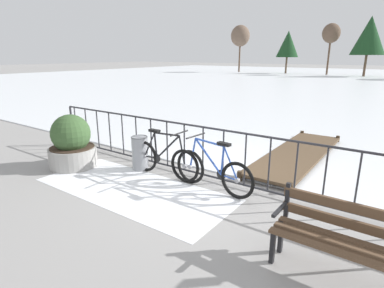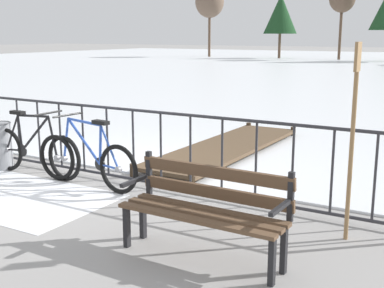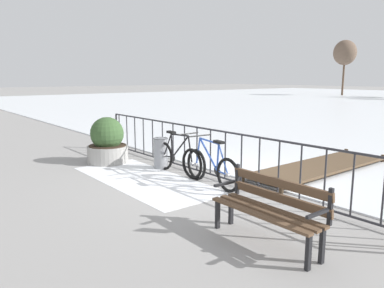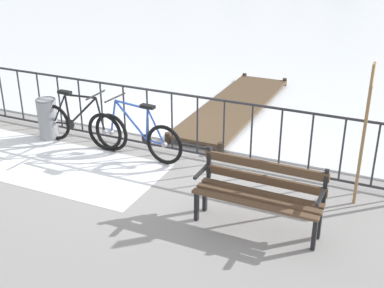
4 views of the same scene
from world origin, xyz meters
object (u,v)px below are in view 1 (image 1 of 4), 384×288
Objects in this scene: bicycle_near_railing at (213,171)px; trash_bin at (140,153)px; planter_with_shrub at (72,144)px; park_bench at (351,237)px; bicycle_second at (164,159)px.

bicycle_near_railing reaches higher than trash_bin.
planter_with_shrub is 1.58× the size of trash_bin.
bicycle_near_railing reaches higher than park_bench.
bicycle_second is 2.15m from planter_with_shrub.
park_bench is 1.39× the size of planter_with_shrub.
bicycle_second reaches higher than park_bench.
bicycle_near_railing is at bearing -0.93° from trash_bin.
park_bench is at bearing -15.22° from trash_bin.
park_bench is 5.64m from planter_with_shrub.
bicycle_near_railing is at bearing -0.87° from bicycle_second.
park_bench reaches higher than trash_bin.
bicycle_near_railing is 3.27m from planter_with_shrub.
planter_with_shrub is at bearing -168.00° from bicycle_near_railing.
bicycle_near_railing is at bearing 12.00° from planter_with_shrub.
bicycle_near_railing is 1.06× the size of park_bench.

